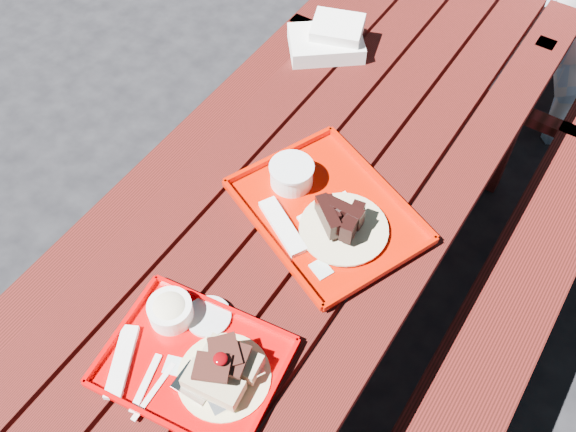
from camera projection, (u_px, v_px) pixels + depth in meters
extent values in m
plane|color=black|center=(310.00, 321.00, 2.35)|extent=(60.00, 60.00, 0.00)
cube|color=#480F0D|center=(230.00, 154.00, 1.86)|extent=(0.14, 2.40, 0.04)
cube|color=#480F0D|center=(273.00, 176.00, 1.81)|extent=(0.14, 2.40, 0.04)
cube|color=#480F0D|center=(318.00, 199.00, 1.76)|extent=(0.14, 2.40, 0.04)
cube|color=#480F0D|center=(366.00, 223.00, 1.71)|extent=(0.14, 2.40, 0.04)
cube|color=#480F0D|center=(416.00, 248.00, 1.66)|extent=(0.14, 2.40, 0.04)
cube|color=#480F0D|center=(170.00, 180.00, 2.19)|extent=(0.25, 2.40, 0.04)
cube|color=#480F0D|center=(5.00, 404.00, 1.95)|extent=(0.06, 0.06, 0.42)
cube|color=#480F0D|center=(301.00, 87.00, 2.79)|extent=(0.06, 0.06, 0.42)
cube|color=#480F0D|center=(488.00, 352.00, 1.81)|extent=(0.25, 2.40, 0.04)
cube|color=#480F0D|center=(561.00, 203.00, 2.41)|extent=(0.06, 0.06, 0.42)
cube|color=#480F0D|center=(375.00, 66.00, 2.62)|extent=(0.06, 0.06, 0.75)
cube|color=#480F0D|center=(514.00, 123.00, 2.43)|extent=(0.06, 0.06, 0.75)
cube|color=#480F0D|center=(444.00, 83.00, 2.48)|extent=(1.40, 0.06, 0.04)
cube|color=#D90003|center=(194.00, 363.00, 1.45)|extent=(0.42, 0.34, 0.01)
cube|color=#D90003|center=(225.00, 308.00, 1.52)|extent=(0.38, 0.06, 0.02)
cube|color=#D90003|center=(157.00, 420.00, 1.36)|extent=(0.38, 0.06, 0.02)
cube|color=#D90003|center=(270.00, 397.00, 1.39)|extent=(0.05, 0.30, 0.02)
cube|color=#D90003|center=(122.00, 327.00, 1.49)|extent=(0.05, 0.30, 0.02)
cylinder|color=beige|center=(224.00, 376.00, 1.42)|extent=(0.21, 0.21, 0.01)
cube|color=tan|center=(213.00, 384.00, 1.38)|extent=(0.14, 0.08, 0.04)
cube|color=tan|center=(232.00, 359.00, 1.42)|extent=(0.14, 0.08, 0.04)
ellipsoid|color=#5B0105|center=(220.00, 357.00, 1.34)|extent=(0.03, 0.03, 0.01)
cylinder|color=white|center=(171.00, 311.00, 1.49)|extent=(0.10, 0.10, 0.05)
ellipsoid|color=#F1E5BB|center=(170.00, 308.00, 1.48)|extent=(0.09, 0.09, 0.04)
cylinder|color=silver|center=(208.00, 316.00, 1.51)|extent=(0.11, 0.11, 0.01)
cube|color=white|center=(122.00, 362.00, 1.44)|extent=(0.11, 0.17, 0.01)
cube|color=white|center=(146.00, 383.00, 1.41)|extent=(0.05, 0.14, 0.01)
cube|color=white|center=(154.00, 391.00, 1.40)|extent=(0.02, 0.15, 0.00)
cube|color=silver|center=(174.00, 366.00, 1.44)|extent=(0.06, 0.06, 0.00)
cube|color=#C71100|center=(327.00, 213.00, 1.70)|extent=(0.57, 0.51, 0.01)
cube|color=#C71100|center=(380.00, 181.00, 1.74)|extent=(0.43, 0.19, 0.02)
cube|color=#C71100|center=(270.00, 241.00, 1.63)|extent=(0.43, 0.19, 0.02)
cube|color=#C71100|center=(382.00, 272.00, 1.57)|extent=(0.15, 0.33, 0.02)
cube|color=#C71100|center=(279.00, 155.00, 1.80)|extent=(0.15, 0.33, 0.02)
cube|color=white|center=(339.00, 224.00, 1.66)|extent=(0.21, 0.21, 0.01)
cylinder|color=beige|center=(344.00, 228.00, 1.65)|extent=(0.23, 0.23, 0.01)
cylinder|color=silver|center=(292.00, 175.00, 1.73)|extent=(0.12, 0.12, 0.06)
cylinder|color=silver|center=(292.00, 167.00, 1.70)|extent=(0.12, 0.12, 0.01)
cube|color=white|center=(283.00, 226.00, 1.66)|extent=(0.19, 0.13, 0.02)
cube|color=silver|center=(321.00, 269.00, 1.59)|extent=(0.06, 0.06, 0.00)
cube|color=white|center=(326.00, 44.00, 2.08)|extent=(0.29, 0.28, 0.05)
cube|color=white|center=(337.00, 28.00, 2.05)|extent=(0.19, 0.17, 0.04)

